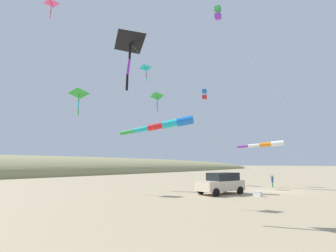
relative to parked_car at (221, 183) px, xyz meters
The scene contains 14 objects.
ground_plane 6.64m from the parked_car, 65.22° to the left, with size 600.00×600.00×0.00m, color tan.
dune_ridge_grassy 52.59m from the parked_car, behind, with size 28.00×240.00×8.98m, color #938E60.
parked_car is the anchor object (origin of this frame).
cooler_box 3.16m from the parked_car, ahead, with size 0.62×0.42×0.42m.
person_child_green_jacket 9.67m from the parked_car, 81.75° to the left, with size 0.43×0.49×1.38m.
kite_windsock_checkered_midright 9.51m from the parked_car, 81.53° to the left, with size 11.01×1.68×5.17m.
kite_windsock_yellow_midlevel 8.13m from the parked_car, behind, with size 17.16×6.21×7.48m.
kite_delta_striped_overhead 18.74m from the parked_car, 167.47° to the left, with size 12.14×5.99×15.55m.
kite_delta_white_trailing 22.12m from the parked_car, 135.17° to the right, with size 8.55×13.30×17.27m.
kite_delta_red_high_left 14.24m from the parked_car, 88.38° to the right, with size 6.00×10.71×10.23m.
kite_box_small_distant 21.22m from the parked_car, 115.89° to the left, with size 12.69×1.48×21.95m.
kite_delta_long_streamer_right 16.28m from the parked_car, 149.92° to the right, with size 10.86×8.42×10.09m.
kite_box_black_fish_shape 15.93m from the parked_car, 127.16° to the left, with size 15.72×1.68×12.77m.
kite_delta_orange_high_right 18.30m from the parked_car, 154.49° to the left, with size 15.18×1.32×12.73m.
Camera 1 is at (8.31, -27.04, 2.66)m, focal length 27.80 mm.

